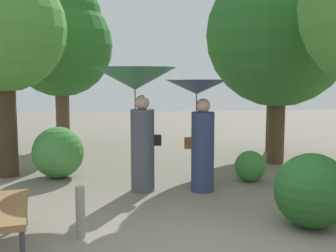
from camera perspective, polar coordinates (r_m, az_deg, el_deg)
ground_plane at (r=5.21m, az=5.32°, el=-16.77°), size 40.00×40.00×0.00m
person_left at (r=7.41m, az=-4.32°, el=4.12°), size 1.48×1.48×2.25m
person_right at (r=7.42m, az=4.35°, el=1.49°), size 1.13×1.13×2.03m
park_bench at (r=5.54m, az=-22.07°, el=-10.16°), size 0.74×1.56×0.83m
tree_near_left at (r=12.66m, az=-14.65°, el=11.92°), size 3.01×3.01×5.00m
tree_mid_left at (r=9.23m, az=-21.99°, el=13.91°), size 2.58×2.58×4.90m
tree_mid_right at (r=10.27m, az=15.11°, el=13.61°), size 3.40×3.40×5.26m
tree_far_back at (r=11.72m, az=14.54°, el=10.25°), size 2.24×2.24×4.21m
bush_path_left at (r=8.43m, az=11.27°, el=-5.46°), size 0.62×0.62×0.62m
bush_path_right at (r=6.10m, az=19.28°, el=-8.42°), size 1.04×1.04×1.04m
bush_behind_bench at (r=8.82m, az=-14.93°, el=-3.54°), size 1.06×1.06×1.06m
path_marker_post at (r=5.57m, az=-12.01°, el=-11.56°), size 0.12×0.12×0.68m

